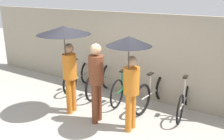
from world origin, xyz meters
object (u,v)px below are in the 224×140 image
(parked_bicycle_4, at_px, (185,99))
(parked_bicycle_0, at_px, (79,77))
(pedestrian_center, at_px, (96,77))
(pedestrian_trailing, at_px, (130,61))
(parked_bicycle_2, at_px, (125,87))
(pedestrian_leading, at_px, (66,43))
(parked_bicycle_3, at_px, (153,92))
(parked_bicycle_1, at_px, (101,81))

(parked_bicycle_4, bearing_deg, parked_bicycle_0, 84.77)
(pedestrian_center, xyz_separation_m, pedestrian_trailing, (0.78, 0.02, 0.46))
(parked_bicycle_2, xyz_separation_m, pedestrian_leading, (-0.71, -1.37, 1.30))
(parked_bicycle_4, bearing_deg, parked_bicycle_3, 85.91)
(pedestrian_leading, bearing_deg, parked_bicycle_1, -95.34)
(parked_bicycle_0, xyz_separation_m, parked_bicycle_1, (0.78, 0.02, 0.02))
(parked_bicycle_0, distance_m, pedestrian_trailing, 2.94)
(parked_bicycle_3, xyz_separation_m, pedestrian_trailing, (0.06, -1.34, 1.10))
(parked_bicycle_2, relative_size, parked_bicycle_3, 0.91)
(pedestrian_leading, xyz_separation_m, pedestrian_center, (0.77, 0.05, -0.65))
(parked_bicycle_0, height_order, parked_bicycle_2, parked_bicycle_2)
(parked_bicycle_0, distance_m, parked_bicycle_1, 0.78)
(parked_bicycle_0, distance_m, parked_bicycle_4, 3.11)
(parked_bicycle_2, distance_m, parked_bicycle_3, 0.78)
(parked_bicycle_3, bearing_deg, parked_bicycle_0, 95.57)
(parked_bicycle_2, xyz_separation_m, pedestrian_trailing, (0.84, -1.29, 1.11))
(parked_bicycle_0, relative_size, pedestrian_leading, 0.82)
(pedestrian_center, bearing_deg, parked_bicycle_0, -45.13)
(pedestrian_leading, bearing_deg, parked_bicycle_0, -66.33)
(parked_bicycle_1, distance_m, pedestrian_trailing, 2.35)
(parked_bicycle_0, xyz_separation_m, pedestrian_center, (1.61, -1.30, 0.66))
(parked_bicycle_3, xyz_separation_m, pedestrian_leading, (-1.48, -1.42, 1.29))
(parked_bicycle_2, bearing_deg, parked_bicycle_4, -93.34)
(parked_bicycle_4, height_order, pedestrian_leading, pedestrian_leading)
(pedestrian_center, bearing_deg, parked_bicycle_3, -123.83)
(parked_bicycle_0, xyz_separation_m, pedestrian_leading, (0.84, -1.36, 1.31))
(pedestrian_trailing, bearing_deg, parked_bicycle_2, -57.52)
(parked_bicycle_1, relative_size, pedestrian_center, 0.98)
(pedestrian_trailing, bearing_deg, parked_bicycle_0, -28.79)
(parked_bicycle_0, bearing_deg, parked_bicycle_2, -100.90)
(parked_bicycle_3, bearing_deg, pedestrian_leading, 137.79)
(parked_bicycle_0, relative_size, parked_bicycle_3, 0.92)
(parked_bicycle_0, relative_size, parked_bicycle_4, 0.99)
(parked_bicycle_1, bearing_deg, parked_bicycle_3, -98.00)
(pedestrian_leading, bearing_deg, parked_bicycle_3, -144.42)
(parked_bicycle_0, xyz_separation_m, parked_bicycle_2, (1.55, 0.01, 0.01))
(pedestrian_center, bearing_deg, pedestrian_leading, -2.09)
(pedestrian_leading, height_order, pedestrian_center, pedestrian_leading)
(parked_bicycle_1, relative_size, pedestrian_leading, 0.83)
(parked_bicycle_2, relative_size, pedestrian_center, 0.96)
(parked_bicycle_1, height_order, parked_bicycle_4, parked_bicycle_4)
(parked_bicycle_4, xyz_separation_m, pedestrian_trailing, (-0.71, -1.38, 1.13))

